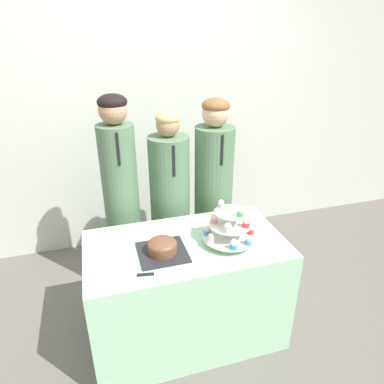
{
  "coord_description": "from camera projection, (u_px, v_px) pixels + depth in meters",
  "views": [
    {
      "loc": [
        -0.47,
        -1.35,
        1.9
      ],
      "look_at": [
        0.05,
        0.36,
        1.05
      ],
      "focal_mm": 32.0,
      "sensor_mm": 36.0,
      "label": 1
    }
  ],
  "objects": [
    {
      "name": "cake_knife",
      "position": [
        156.0,
        274.0,
        1.81
      ],
      "size": [
        0.3,
        0.07,
        0.01
      ],
      "rotation": [
        0.0,
        0.0,
        -0.17
      ],
      "color": "silver",
      "rests_on": "table"
    },
    {
      "name": "student_1",
      "position": [
        170.0,
        209.0,
        2.63
      ],
      "size": [
        0.3,
        0.3,
        1.41
      ],
      "color": "#567556",
      "rests_on": "ground_plane"
    },
    {
      "name": "cupcake_stand",
      "position": [
        229.0,
        227.0,
        2.04
      ],
      "size": [
        0.33,
        0.33,
        0.27
      ],
      "color": "silver",
      "rests_on": "table"
    },
    {
      "name": "round_cake",
      "position": [
        162.0,
        247.0,
        1.97
      ],
      "size": [
        0.28,
        0.28,
        0.09
      ],
      "color": "#232328",
      "rests_on": "table"
    },
    {
      "name": "student_2",
      "position": [
        213.0,
        198.0,
        2.69
      ],
      "size": [
        0.3,
        0.3,
        1.48
      ],
      "color": "#567556",
      "rests_on": "ground_plane"
    },
    {
      "name": "table",
      "position": [
        186.0,
        290.0,
        2.24
      ],
      "size": [
        1.22,
        0.66,
        0.73
      ],
      "color": "#A8DBB2",
      "rests_on": "ground_plane"
    },
    {
      "name": "wall_back",
      "position": [
        144.0,
        101.0,
        2.98
      ],
      "size": [
        9.0,
        0.06,
        2.7
      ],
      "color": "silver",
      "rests_on": "ground_plane"
    },
    {
      "name": "ground_plane",
      "position": [
        201.0,
        372.0,
        2.1
      ],
      "size": [
        16.0,
        16.0,
        0.0
      ],
      "primitive_type": "plane",
      "color": "#605B56"
    },
    {
      "name": "student_0",
      "position": [
        122.0,
        204.0,
        2.49
      ],
      "size": [
        0.25,
        0.26,
        1.54
      ],
      "color": "#567556",
      "rests_on": "ground_plane"
    }
  ]
}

